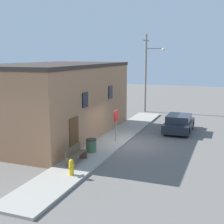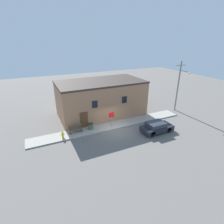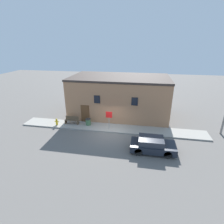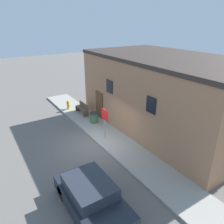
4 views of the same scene
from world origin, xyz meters
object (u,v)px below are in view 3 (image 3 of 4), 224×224
Objects in this scene: parked_car at (152,145)px; bench at (72,120)px; fire_hydrant at (57,122)px; trash_bin at (88,122)px; stop_sign at (109,117)px.

bench is at bearing 156.68° from parked_car.
fire_hydrant is at bearing -159.41° from bench.
trash_bin is (3.58, 0.62, -0.00)m from fire_hydrant.
fire_hydrant is 11.16m from parked_car.
stop_sign is at bearing -12.89° from trash_bin.
fire_hydrant is 0.38× the size of stop_sign.
stop_sign is 4.68m from bench.
stop_sign reaches higher than trash_bin.
trash_bin is (1.97, 0.01, -0.06)m from bench.
fire_hydrant is 0.20× the size of parked_car.
fire_hydrant is 3.63m from trash_bin.
bench is 2.10× the size of trash_bin.
parked_car is (10.66, -3.30, 0.13)m from fire_hydrant.
parked_car is (7.08, -3.92, 0.13)m from trash_bin.
trash_bin is (-2.57, 0.59, -1.05)m from stop_sign.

